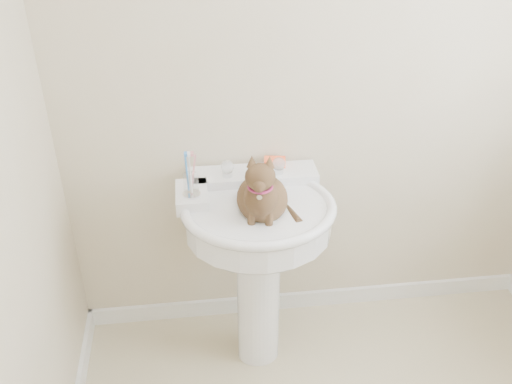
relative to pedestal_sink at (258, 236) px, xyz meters
name	(u,v)px	position (x,y,z in m)	size (l,w,h in m)	color
wall_back	(324,72)	(0.30, 0.29, 0.57)	(2.20, 0.00, 2.50)	beige
baseboard_back	(309,299)	(0.30, 0.28, -0.63)	(2.20, 0.02, 0.09)	white
pedestal_sink	(258,236)	(0.00, 0.00, 0.00)	(0.63, 0.62, 0.86)	white
faucet	(254,168)	(0.00, 0.15, 0.23)	(0.28, 0.12, 0.14)	silver
soap_bar	(275,162)	(0.10, 0.24, 0.20)	(0.09, 0.06, 0.03)	#F9572A
toothbrush_cup	(191,184)	(-0.25, 0.05, 0.23)	(0.07, 0.07, 0.19)	silver
cat	(263,196)	(0.01, -0.06, 0.22)	(0.22, 0.27, 0.40)	#4F3720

